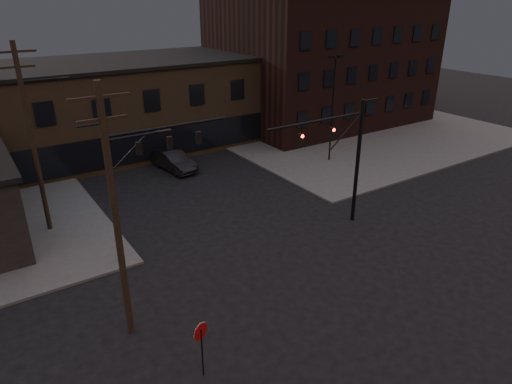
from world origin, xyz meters
TOP-DOWN VIEW (x-y plane):
  - ground at (0.00, 0.00)m, footprint 140.00×140.00m
  - sidewalk_ne at (22.00, 22.00)m, footprint 30.00×30.00m
  - building_row at (0.00, 28.00)m, footprint 40.00×12.00m
  - building_right at (22.00, 26.00)m, footprint 22.00×16.00m
  - traffic_signal_near at (5.36, 4.50)m, footprint 7.12×0.24m
  - traffic_signal_far at (-6.72, 8.00)m, footprint 7.12×0.24m
  - stop_sign at (-8.00, -1.99)m, footprint 0.72×0.33m
  - utility_pole_near at (-9.43, 2.00)m, footprint 3.70×0.28m
  - utility_pole_mid at (-10.44, 14.00)m, footprint 3.70×0.28m
  - lot_light_a at (13.00, 14.00)m, footprint 1.50×0.28m
  - lot_light_b at (19.00, 19.00)m, footprint 1.50×0.28m
  - parked_car_lot_a at (15.94, 20.91)m, footprint 4.73×2.85m
  - parked_car_lot_b at (17.66, 22.55)m, footprint 5.01×2.97m
  - car_crossing at (0.57, 19.68)m, footprint 2.37×5.11m

SIDE VIEW (x-z plane):
  - ground at x=0.00m, z-range 0.00..0.00m
  - sidewalk_ne at x=22.00m, z-range 0.00..0.15m
  - car_crossing at x=0.57m, z-range 0.00..1.62m
  - parked_car_lot_b at x=17.66m, z-range 0.15..1.51m
  - parked_car_lot_a at x=15.94m, z-range 0.15..1.66m
  - stop_sign at x=-8.00m, z-range 0.60..3.08m
  - building_row at x=0.00m, z-range 0.00..8.00m
  - traffic_signal_near at x=5.36m, z-range 0.93..8.93m
  - traffic_signal_far at x=-6.72m, z-range 1.01..9.01m
  - lot_light_a at x=13.00m, z-range 0.94..10.08m
  - lot_light_b at x=19.00m, z-range 0.94..10.08m
  - utility_pole_near at x=-9.43m, z-range 0.37..11.37m
  - utility_pole_mid at x=-10.44m, z-range 0.38..11.88m
  - building_right at x=22.00m, z-range 0.00..14.00m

